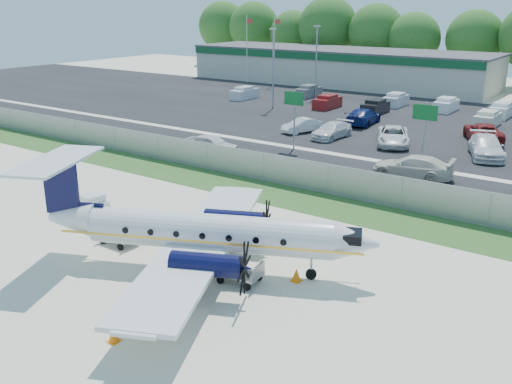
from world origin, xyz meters
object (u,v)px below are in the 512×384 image
Objects in this scene: baggage_cart_near at (119,235)px; baggage_cart_far at (239,272)px; pushback_tug at (90,204)px; aircraft at (203,232)px.

baggage_cart_far is (7.59, 0.12, -0.01)m from baggage_cart_near.
baggage_cart_near is (4.74, -2.08, -0.11)m from pushback_tug.
pushback_tug is 1.26× the size of baggage_cart_near.
pushback_tug is at bearing 169.31° from aircraft.
baggage_cart_near is 7.59m from baggage_cart_far.
baggage_cart_near reaches higher than baggage_cart_far.
baggage_cart_near is at bearing -23.73° from pushback_tug.
pushback_tug is 5.17m from baggage_cart_near.
aircraft is at bearing -10.69° from pushback_tug.
aircraft is at bearing 1.54° from baggage_cart_near.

